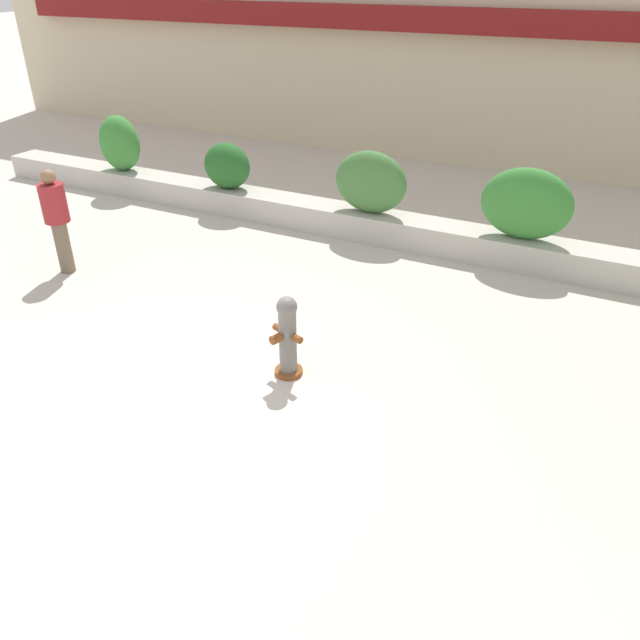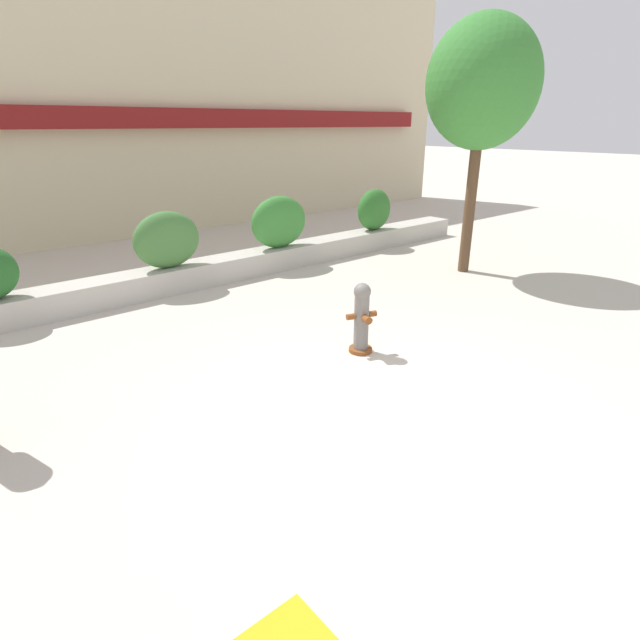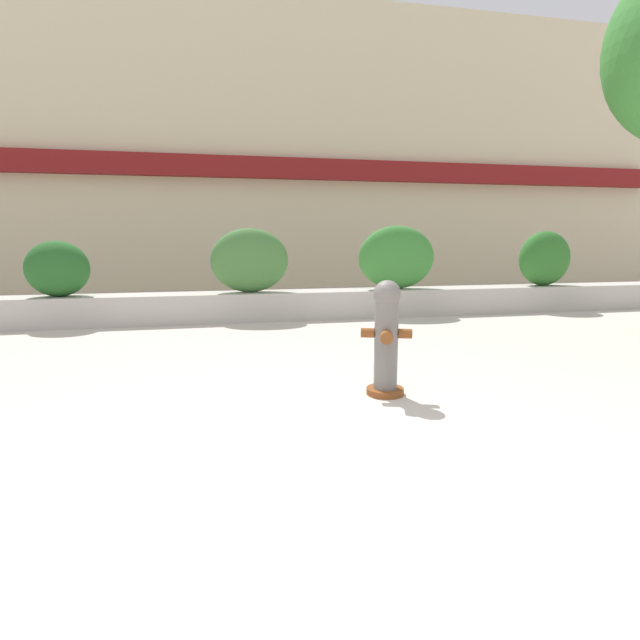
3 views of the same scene
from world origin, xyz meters
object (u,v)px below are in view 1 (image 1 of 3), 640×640
(hedge_bush_0, at_px, (120,143))
(pedestrian, at_px, (56,215))
(hedge_bush_1, at_px, (227,166))
(fire_hydrant, at_px, (287,336))
(hedge_bush_2, at_px, (371,182))
(hedge_bush_3, at_px, (526,204))

(hedge_bush_0, relative_size, pedestrian, 0.68)
(hedge_bush_0, height_order, hedge_bush_1, hedge_bush_0)
(hedge_bush_0, bearing_deg, fire_hydrant, -34.01)
(fire_hydrant, height_order, pedestrian, pedestrian)
(hedge_bush_1, xyz_separation_m, fire_hydrant, (4.03, -4.62, -0.41))
(hedge_bush_1, bearing_deg, fire_hydrant, -48.89)
(hedge_bush_0, xyz_separation_m, hedge_bush_2, (5.95, 0.00, -0.03))
(hedge_bush_1, bearing_deg, pedestrian, -101.61)
(hedge_bush_1, relative_size, hedge_bush_2, 0.73)
(hedge_bush_0, height_order, pedestrian, pedestrian)
(hedge_bush_2, relative_size, fire_hydrant, 1.27)
(hedge_bush_3, relative_size, pedestrian, 0.86)
(pedestrian, bearing_deg, hedge_bush_1, 78.39)
(hedge_bush_3, distance_m, fire_hydrant, 5.01)
(hedge_bush_3, xyz_separation_m, fire_hydrant, (-1.86, -4.62, -0.54))
(hedge_bush_0, height_order, fire_hydrant, hedge_bush_0)
(hedge_bush_0, xyz_separation_m, fire_hydrant, (6.85, -4.62, -0.54))
(fire_hydrant, relative_size, pedestrian, 0.62)
(hedge_bush_0, bearing_deg, pedestrian, -60.79)
(hedge_bush_2, distance_m, pedestrian, 5.36)
(hedge_bush_1, distance_m, fire_hydrant, 6.14)
(hedge_bush_3, bearing_deg, fire_hydrant, -111.90)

